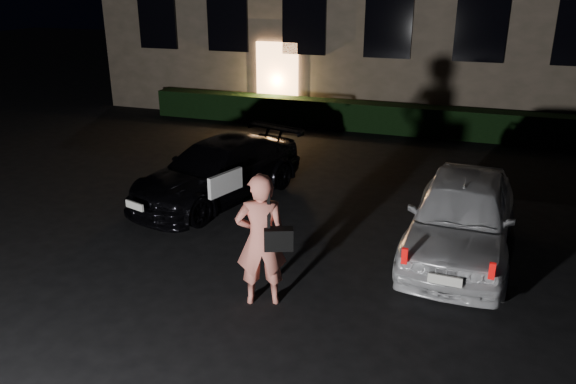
% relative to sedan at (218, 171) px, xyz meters
% --- Properties ---
extents(ground, '(80.00, 80.00, 0.00)m').
position_rel_sedan_xyz_m(ground, '(2.15, -3.76, -0.61)').
color(ground, black).
rests_on(ground, ground).
extents(hedge, '(15.00, 0.70, 0.85)m').
position_rel_sedan_xyz_m(hedge, '(2.15, 6.74, -0.19)').
color(hedge, black).
rests_on(hedge, ground).
extents(sedan, '(2.89, 4.54, 1.23)m').
position_rel_sedan_xyz_m(sedan, '(0.00, 0.00, 0.00)').
color(sedan, black).
rests_on(sedan, ground).
extents(hatch, '(1.81, 4.11, 1.38)m').
position_rel_sedan_xyz_m(hatch, '(4.93, -1.00, 0.07)').
color(hatch, silver).
rests_on(hatch, ground).
extents(man, '(0.90, 0.69, 1.94)m').
position_rel_sedan_xyz_m(man, '(2.38, -3.50, 0.36)').
color(man, '#D97563').
rests_on(man, ground).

